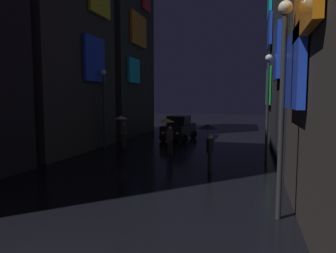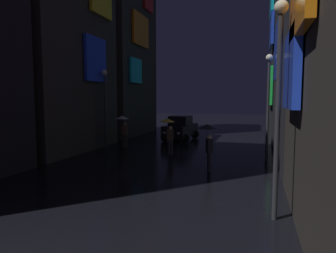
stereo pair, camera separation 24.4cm
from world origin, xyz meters
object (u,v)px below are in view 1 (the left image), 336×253
at_px(pedestrian_midstreet_centre_black, 208,134).
at_px(pedestrian_foreground_right_clear, 122,123).
at_px(streetlamp_left_far, 104,99).
at_px(pedestrian_far_right_yellow, 168,126).
at_px(car_distant, 179,128).
at_px(streetlamp_right_far, 268,95).
at_px(streetlamp_right_near, 283,86).

xyz_separation_m(pedestrian_midstreet_centre_black, pedestrian_foreground_right_clear, (-6.51, 5.00, 0.00)).
bearing_deg(streetlamp_left_far, pedestrian_far_right_yellow, -11.10).
relative_size(pedestrian_midstreet_centre_black, car_distant, 0.50).
xyz_separation_m(pedestrian_far_right_yellow, streetlamp_right_far, (5.45, -0.24, 1.78)).
height_order(pedestrian_midstreet_centre_black, pedestrian_foreground_right_clear, same).
xyz_separation_m(car_distant, streetlamp_right_near, (6.32, -14.53, 2.66)).
bearing_deg(streetlamp_left_far, pedestrian_midstreet_centre_black, -29.48).
bearing_deg(streetlamp_right_far, pedestrian_foreground_right_clear, 167.88).
bearing_deg(pedestrian_midstreet_centre_black, streetlamp_left_far, 150.52).
bearing_deg(car_distant, streetlamp_left_far, -124.09).
height_order(pedestrian_midstreet_centre_black, streetlamp_right_far, streetlamp_right_far).
relative_size(streetlamp_left_far, streetlamp_right_far, 0.93).
relative_size(pedestrian_foreground_right_clear, streetlamp_right_far, 0.38).
bearing_deg(streetlamp_left_far, pedestrian_foreground_right_clear, 43.88).
xyz_separation_m(streetlamp_right_near, streetlamp_right_far, (0.00, 7.97, -0.13)).
xyz_separation_m(pedestrian_midstreet_centre_black, streetlamp_right_far, (2.62, 3.04, 1.78)).
height_order(pedestrian_midstreet_centre_black, pedestrian_far_right_yellow, same).
bearing_deg(pedestrian_midstreet_centre_black, streetlamp_right_near, -61.95).
relative_size(car_distant, streetlamp_left_far, 0.83).
height_order(streetlamp_right_near, streetlamp_right_far, streetlamp_right_near).
relative_size(pedestrian_far_right_yellow, streetlamp_left_far, 0.41).
bearing_deg(pedestrian_far_right_yellow, streetlamp_right_near, -56.40).
relative_size(pedestrian_midstreet_centre_black, pedestrian_foreground_right_clear, 1.00).
relative_size(pedestrian_foreground_right_clear, pedestrian_far_right_yellow, 1.00).
distance_m(pedestrian_far_right_yellow, streetlamp_right_near, 10.03).
bearing_deg(pedestrian_foreground_right_clear, streetlamp_left_far, -136.12).
xyz_separation_m(pedestrian_far_right_yellow, car_distant, (-0.87, 6.33, -0.74)).
distance_m(pedestrian_midstreet_centre_black, streetlamp_left_far, 8.62).
height_order(car_distant, streetlamp_right_far, streetlamp_right_far).
height_order(car_distant, streetlamp_left_far, streetlamp_left_far).
relative_size(pedestrian_midstreet_centre_black, streetlamp_right_far, 0.38).
bearing_deg(car_distant, streetlamp_right_far, -46.06).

